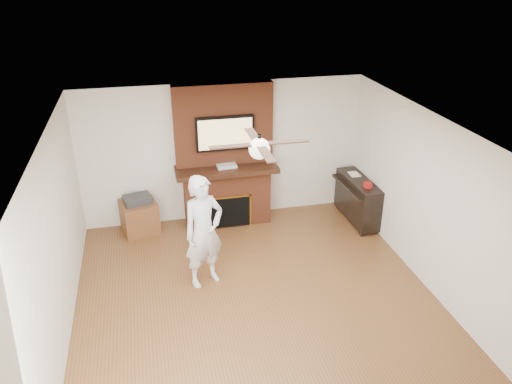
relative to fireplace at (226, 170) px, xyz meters
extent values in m
cube|color=brown|center=(0.00, -2.55, -1.09)|extent=(5.36, 5.86, 0.18)
cube|color=white|center=(0.00, -2.55, 1.59)|extent=(5.36, 5.86, 0.18)
cube|color=beige|center=(0.00, 0.29, 0.25)|extent=(5.36, 0.18, 2.50)
cube|color=beige|center=(-2.59, -2.55, 0.25)|extent=(0.18, 5.86, 2.50)
cube|color=beige|center=(2.59, -2.55, 0.25)|extent=(0.18, 5.86, 2.50)
cube|color=brown|center=(0.00, -0.05, -0.50)|extent=(1.50, 0.50, 1.00)
cube|color=black|center=(0.00, -0.08, 0.04)|extent=(1.78, 0.64, 0.08)
cube|color=brown|center=(0.00, 0.10, 0.79)|extent=(1.70, 0.20, 1.42)
cube|color=black|center=(0.00, -0.30, -0.69)|extent=(0.70, 0.06, 0.55)
cube|color=#BF8C2D|center=(0.00, -0.31, -0.40)|extent=(0.78, 0.02, 0.03)
cube|color=#BF8C2D|center=(-0.38, -0.31, -0.69)|extent=(0.03, 0.02, 0.61)
cube|color=#BF8C2D|center=(0.38, -0.31, -0.69)|extent=(0.03, 0.02, 0.61)
cube|color=black|center=(0.00, -0.04, 0.68)|extent=(1.00, 0.07, 0.60)
cube|color=tan|center=(0.00, -0.08, 0.68)|extent=(0.92, 0.01, 0.52)
cylinder|color=black|center=(0.00, -2.55, 1.43)|extent=(0.04, 0.04, 0.14)
sphere|color=white|center=(0.00, -2.55, 1.32)|extent=(0.26, 0.26, 0.26)
cube|color=black|center=(0.33, -2.55, 1.38)|extent=(0.55, 0.11, 0.01)
cube|color=black|center=(0.00, -2.22, 1.38)|extent=(0.11, 0.55, 0.01)
cube|color=black|center=(-0.33, -2.55, 1.38)|extent=(0.55, 0.11, 0.01)
cube|color=black|center=(0.00, -2.88, 1.38)|extent=(0.11, 0.55, 0.01)
imported|color=silver|center=(-0.64, -1.83, -0.14)|extent=(0.74, 0.63, 1.70)
cube|color=brown|center=(-1.56, -0.07, -0.72)|extent=(0.70, 0.70, 0.56)
cube|color=#2A292C|center=(-1.56, -0.07, -0.38)|extent=(0.52, 0.45, 0.11)
cube|color=black|center=(2.31, -0.55, -0.57)|extent=(0.40, 1.24, 0.76)
cube|color=black|center=(2.18, -1.10, -0.66)|extent=(0.06, 0.09, 0.66)
cube|color=black|center=(2.18, 0.00, -0.66)|extent=(0.06, 0.09, 0.66)
cube|color=black|center=(2.10, -0.55, -0.31)|extent=(0.17, 1.14, 0.05)
cube|color=silver|center=(2.31, -0.31, -0.18)|extent=(0.17, 0.24, 0.01)
cube|color=#A11A13|center=(2.31, -0.88, -0.14)|extent=(0.11, 0.11, 0.09)
cube|color=silver|center=(0.00, -0.10, 0.11)|extent=(0.35, 0.22, 0.05)
cylinder|color=#BC3716|center=(-0.05, -0.25, -0.94)|extent=(0.07, 0.07, 0.11)
cylinder|color=#377930|center=(-0.07, -0.22, -0.94)|extent=(0.07, 0.07, 0.10)
cylinder|color=#33489A|center=(0.24, -0.22, -0.96)|extent=(0.06, 0.06, 0.07)
camera|label=1|loc=(-1.30, -8.00, 3.43)|focal=35.00mm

